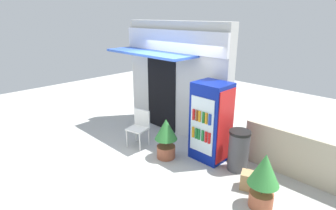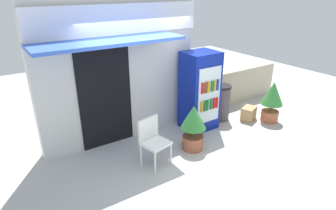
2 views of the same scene
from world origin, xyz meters
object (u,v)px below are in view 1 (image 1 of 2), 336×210
object	(u,v)px
plastic_chair	(140,125)
cardboard_box	(251,181)
trash_bin	(239,150)
potted_plant_curbside	(264,177)
drink_cooler	(211,122)
potted_plant_near_shop	(166,136)

from	to	relation	value
plastic_chair	cardboard_box	size ratio (longest dim) A/B	2.31
trash_bin	cardboard_box	size ratio (longest dim) A/B	2.26
potted_plant_curbside	drink_cooler	bearing A→B (deg)	155.81
plastic_chair	potted_plant_curbside	bearing A→B (deg)	-0.80
drink_cooler	cardboard_box	xyz separation A→B (m)	(1.27, -0.39, -0.73)
drink_cooler	plastic_chair	bearing A→B (deg)	-157.47
potted_plant_curbside	cardboard_box	xyz separation A→B (m)	(-0.37, 0.35, -0.43)
potted_plant_near_shop	potted_plant_curbside	xyz separation A→B (m)	(2.37, -0.05, 0.05)
potted_plant_near_shop	cardboard_box	distance (m)	2.06
trash_bin	potted_plant_near_shop	bearing A→B (deg)	-153.35
drink_cooler	trash_bin	bearing A→B (deg)	2.49
drink_cooler	potted_plant_curbside	bearing A→B (deg)	-24.19
potted_plant_near_shop	trash_bin	bearing A→B (deg)	26.65
trash_bin	cardboard_box	bearing A→B (deg)	-37.21
potted_plant_near_shop	cardboard_box	xyz separation A→B (m)	(2.00, 0.30, -0.38)
trash_bin	potted_plant_curbside	bearing A→B (deg)	-39.77
potted_plant_curbside	trash_bin	world-z (taller)	potted_plant_curbside
drink_cooler	potted_plant_curbside	distance (m)	1.82
drink_cooler	trash_bin	size ratio (longest dim) A/B	2.01
plastic_chair	cardboard_box	xyz separation A→B (m)	(2.94, 0.30, -0.37)
potted_plant_curbside	plastic_chair	bearing A→B (deg)	179.20
potted_plant_curbside	cardboard_box	bearing A→B (deg)	136.69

